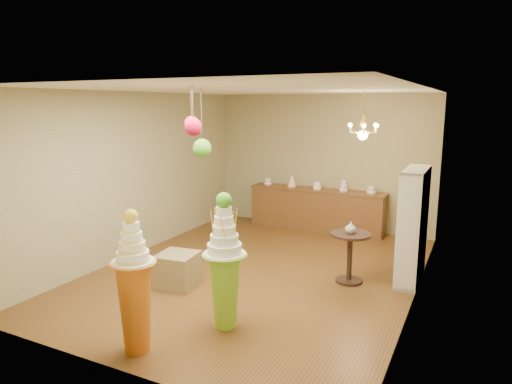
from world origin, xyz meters
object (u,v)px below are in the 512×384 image
at_px(sideboard, 316,209).
at_px(round_table, 350,251).
at_px(pedestal_green, 225,273).
at_px(pedestal_orange, 135,295).

bearing_deg(sideboard, round_table, -61.41).
bearing_deg(round_table, pedestal_green, -115.26).
relative_size(pedestal_orange, round_table, 2.07).
bearing_deg(sideboard, pedestal_green, -84.46).
xyz_separation_m(pedestal_orange, round_table, (1.63, 3.09, -0.15)).
bearing_deg(pedestal_green, pedestal_orange, -123.08).
bearing_deg(round_table, sideboard, 118.59).
bearing_deg(pedestal_orange, round_table, 62.22).
xyz_separation_m(pedestal_orange, sideboard, (0.14, 5.82, -0.20)).
distance_m(pedestal_green, round_table, 2.38).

